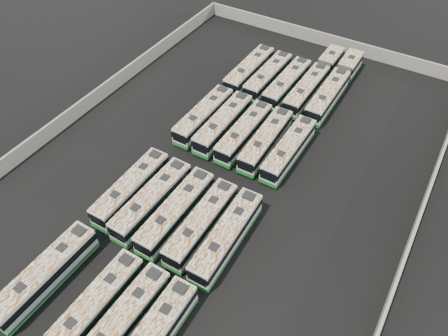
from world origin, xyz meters
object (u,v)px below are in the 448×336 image
at_px(bus_midback_right, 266,141).
at_px(bus_midfront_far_right, 227,237).
at_px(bus_front_center, 94,307).
at_px(bus_midfront_center, 176,212).
at_px(bus_midback_left, 223,124).
at_px(bus_midback_center, 244,133).
at_px(bus_back_far_right, 335,85).
at_px(bus_back_right, 315,80).
at_px(bus_midfront_right, 202,224).
at_px(bus_midfront_far_left, 131,188).
at_px(bus_midback_far_left, 204,116).
at_px(bus_back_far_left, 249,70).
at_px(bus_back_left, 268,77).
at_px(bus_front_right, 122,322).
at_px(bus_back_center, 287,84).
at_px(bus_midfront_left, 152,200).
at_px(bus_midback_far_right, 289,150).
at_px(bus_front_far_left, 46,275).

bearing_deg(bus_midback_right, bus_midfront_far_right, -79.07).
relative_size(bus_front_center, bus_midfront_center, 0.98).
bearing_deg(bus_midback_left, bus_midback_right, -0.54).
bearing_deg(bus_midback_center, bus_back_far_right, 68.44).
bearing_deg(bus_front_center, bus_back_right, 86.51).
bearing_deg(bus_midfront_right, bus_midback_right, 89.99).
bearing_deg(bus_midfront_far_left, bus_midfront_right, -0.89).
xyz_separation_m(bus_midback_far_left, bus_back_far_left, (0.07, 12.54, 0.03)).
height_order(bus_midfront_right, bus_back_left, bus_midfront_right).
height_order(bus_front_center, bus_back_left, bus_front_center).
height_order(bus_midfront_far_left, bus_back_far_left, bus_back_far_left).
bearing_deg(bus_midback_far_left, bus_back_far_left, 90.14).
bearing_deg(bus_front_right, bus_back_center, 95.27).
relative_size(bus_midback_left, bus_back_far_left, 1.00).
xyz_separation_m(bus_midfront_left, bus_midback_left, (-0.02, 15.17, -0.01)).
distance_m(bus_front_center, bus_midback_far_right, 28.41).
bearing_deg(bus_midfront_right, bus_front_far_left, -127.10).
distance_m(bus_midfront_far_left, bus_midback_center, 16.07).
xyz_separation_m(bus_midback_right, bus_back_left, (-6.14, 12.73, -0.01)).
distance_m(bus_midback_center, bus_back_left, 13.17).
bearing_deg(bus_midback_right, bus_midfront_far_left, -123.31).
distance_m(bus_front_right, bus_midback_right, 27.52).
height_order(bus_front_center, bus_midfront_far_left, bus_front_center).
bearing_deg(bus_back_right, bus_midback_far_right, -78.25).
height_order(bus_front_right, bus_back_left, bus_front_right).
bearing_deg(bus_front_far_left, bus_front_right, 1.85).
distance_m(bus_midfront_right, bus_back_far_right, 30.83).
xyz_separation_m(bus_front_far_left, bus_midback_center, (6.17, 27.56, -0.05)).
bearing_deg(bus_midback_left, bus_midback_far_right, -0.61).
relative_size(bus_front_far_left, bus_front_right, 1.03).
xyz_separation_m(bus_midfront_right, bus_midback_left, (-6.37, 15.02, 0.03)).
xyz_separation_m(bus_midfront_right, bus_midback_far_left, (-9.45, 15.11, 0.00)).
distance_m(bus_front_far_left, bus_back_right, 44.16).
bearing_deg(bus_back_far_right, bus_back_left, -162.70).
relative_size(bus_front_center, bus_back_center, 1.01).
distance_m(bus_midfront_far_right, bus_back_right, 30.74).
xyz_separation_m(bus_front_far_left, bus_midback_far_left, (-0.06, 27.77, -0.03)).
xyz_separation_m(bus_midfront_far_left, bus_midback_left, (3.10, 14.92, 0.03)).
relative_size(bus_front_center, bus_back_left, 1.02).
bearing_deg(bus_back_left, bus_midfront_left, -89.18).
xyz_separation_m(bus_midfront_right, bus_midback_far_right, (3.04, 14.95, -0.02)).
bearing_deg(bus_back_left, bus_midfront_far_left, -95.62).
bearing_deg(bus_back_far_left, bus_midback_far_left, -89.82).
bearing_deg(bus_midback_right, bus_back_far_left, 124.92).
bearing_deg(bus_front_right, bus_midfront_center, 104.79).
bearing_deg(bus_midback_right, bus_midfront_left, -113.55).
bearing_deg(bus_midfront_right, bus_midback_center, 101.68).
xyz_separation_m(bus_midfront_left, bus_midback_far_left, (-3.10, 15.27, -0.04)).
xyz_separation_m(bus_front_center, bus_midfront_center, (0.02, 12.64, 0.04)).
relative_size(bus_midback_left, bus_back_left, 1.03).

